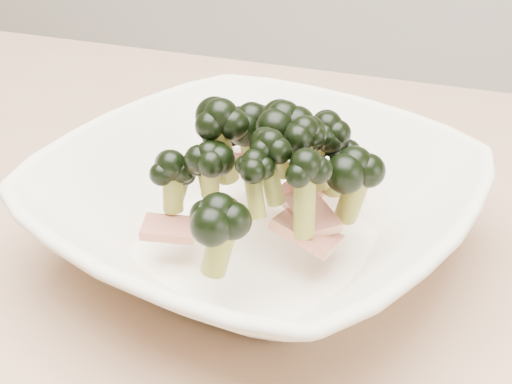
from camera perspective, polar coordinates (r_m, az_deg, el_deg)
dining_table at (r=0.59m, az=-8.98°, el=-12.64°), size 1.20×0.80×0.75m
broccoli_dish at (r=0.50m, az=0.10°, el=-0.84°), size 0.37×0.37×0.12m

